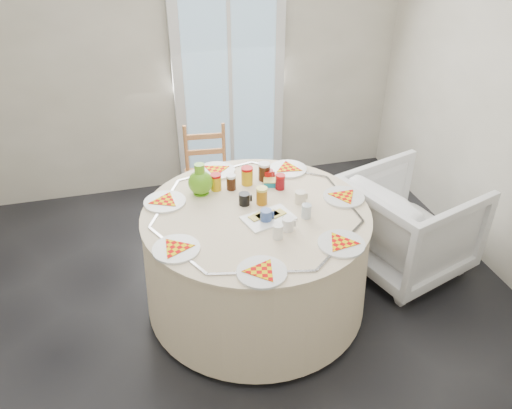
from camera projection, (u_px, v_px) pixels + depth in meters
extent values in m
plane|color=black|center=(237.00, 325.00, 3.31)|extent=(4.00, 4.00, 0.00)
cube|color=#BCB5A3|center=(181.00, 49.00, 4.25)|extent=(4.00, 0.02, 2.60)
cube|color=silver|center=(229.00, 75.00, 4.43)|extent=(1.00, 0.08, 2.10)
cylinder|color=beige|center=(256.00, 259.00, 3.31)|extent=(1.47, 1.47, 0.75)
imported|color=white|center=(409.00, 222.00, 3.64)|extent=(0.95, 0.99, 0.82)
cube|color=teal|center=(271.00, 180.00, 3.36)|extent=(0.13, 0.10, 0.04)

